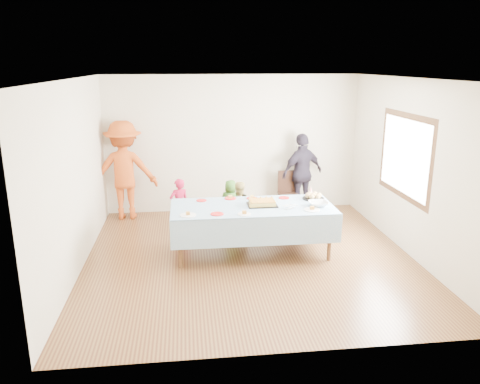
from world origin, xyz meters
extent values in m
plane|color=#4E2716|center=(0.00, 0.00, 0.00)|extent=(5.00, 5.00, 0.00)
cube|color=beige|center=(0.00, 2.50, 1.35)|extent=(5.00, 0.04, 2.70)
cube|color=beige|center=(0.00, -2.50, 1.35)|extent=(5.00, 0.04, 2.70)
cube|color=beige|center=(-2.50, 0.00, 1.35)|extent=(0.04, 5.00, 2.70)
cube|color=beige|center=(2.50, 0.00, 1.35)|extent=(0.04, 5.00, 2.70)
cube|color=white|center=(0.00, 0.00, 2.70)|extent=(5.00, 5.00, 0.04)
cube|color=#472B16|center=(2.47, 0.20, 1.50)|extent=(0.03, 1.75, 1.35)
cylinder|color=#51321B|center=(-1.06, -0.25, 0.36)|extent=(0.06, 0.06, 0.73)
cylinder|color=#51321B|center=(1.18, -0.25, 0.36)|extent=(0.06, 0.06, 0.73)
cylinder|color=#51321B|center=(-1.06, 0.59, 0.36)|extent=(0.06, 0.06, 0.73)
cylinder|color=#51321B|center=(1.18, 0.59, 0.36)|extent=(0.06, 0.06, 0.73)
cube|color=#51321B|center=(0.06, 0.17, 0.75)|extent=(2.40, 1.00, 0.04)
cube|color=silver|center=(0.06, 0.17, 0.78)|extent=(2.50, 1.10, 0.01)
cube|color=black|center=(0.22, 0.19, 0.79)|extent=(0.46, 0.35, 0.01)
cube|color=#F5C55D|center=(0.22, 0.19, 0.82)|extent=(0.39, 0.29, 0.06)
cube|color=#AD7228|center=(0.22, 0.19, 0.86)|extent=(0.39, 0.29, 0.01)
cylinder|color=black|center=(1.10, 0.43, 0.79)|extent=(0.35, 0.35, 0.02)
sphere|color=tan|center=(1.19, 0.43, 0.84)|extent=(0.09, 0.09, 0.09)
sphere|color=tan|center=(1.14, 0.51, 0.84)|extent=(0.09, 0.09, 0.09)
sphere|color=tan|center=(1.05, 0.51, 0.84)|extent=(0.09, 0.09, 0.09)
sphere|color=tan|center=(1.00, 0.43, 0.84)|extent=(0.09, 0.09, 0.09)
sphere|color=tan|center=(1.05, 0.35, 0.84)|extent=(0.09, 0.09, 0.09)
sphere|color=tan|center=(1.14, 0.35, 0.84)|extent=(0.09, 0.09, 0.09)
sphere|color=tan|center=(1.10, 0.43, 0.84)|extent=(0.09, 0.09, 0.09)
imported|color=silver|center=(1.07, 0.04, 0.82)|extent=(0.30, 0.30, 0.07)
cone|color=silver|center=(1.09, 0.60, 0.87)|extent=(0.11, 0.11, 0.18)
cylinder|color=red|center=(-0.71, 0.54, 0.79)|extent=(0.16, 0.16, 0.01)
cylinder|color=red|center=(-0.24, 0.61, 0.79)|extent=(0.19, 0.19, 0.01)
cylinder|color=red|center=(0.11, 0.57, 0.79)|extent=(0.18, 0.18, 0.01)
cylinder|color=red|center=(0.64, 0.53, 0.79)|extent=(0.17, 0.17, 0.01)
cylinder|color=red|center=(-0.51, -0.18, 0.79)|extent=(0.19, 0.19, 0.01)
cylinder|color=white|center=(-0.93, -0.18, 0.79)|extent=(0.24, 0.24, 0.01)
cylinder|color=white|center=(-0.12, -0.23, 0.79)|extent=(0.20, 0.20, 0.01)
cylinder|color=white|center=(0.92, -0.14, 0.79)|extent=(0.24, 0.24, 0.01)
cylinder|color=black|center=(0.91, 1.89, 0.19)|extent=(0.03, 0.03, 0.38)
cylinder|color=black|center=(1.22, 1.90, 0.19)|extent=(0.03, 0.03, 0.38)
cylinder|color=black|center=(0.90, 2.21, 0.19)|extent=(0.03, 0.03, 0.38)
cylinder|color=black|center=(1.21, 2.22, 0.19)|extent=(0.03, 0.03, 0.38)
cube|color=black|center=(1.06, 2.06, 0.39)|extent=(0.38, 0.38, 0.04)
cube|color=black|center=(1.06, 2.22, 0.63)|extent=(0.37, 0.04, 0.44)
imported|color=#BC173E|center=(-1.08, 1.33, 0.48)|extent=(0.41, 0.34, 0.96)
imported|color=#376722|center=(-0.14, 1.59, 0.42)|extent=(0.48, 0.41, 0.84)
imported|color=tan|center=(-0.05, 1.04, 0.48)|extent=(0.53, 0.45, 0.95)
imported|color=#BA4917|center=(-2.10, 2.20, 0.94)|extent=(1.22, 0.71, 1.88)
imported|color=#2C2533|center=(1.36, 2.20, 0.79)|extent=(1.01, 0.72, 1.59)
camera|label=1|loc=(-0.94, -6.65, 2.92)|focal=35.00mm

